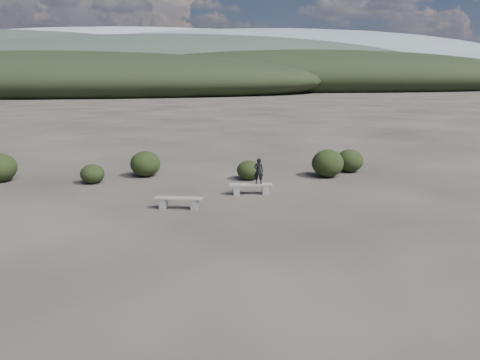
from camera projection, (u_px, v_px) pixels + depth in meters
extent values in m
plane|color=#2B2722|center=(233.00, 254.00, 11.77)|extent=(1200.00, 1200.00, 0.00)
cube|color=gray|center=(163.00, 203.00, 15.67)|extent=(0.29, 0.36, 0.36)
cube|color=gray|center=(195.00, 204.00, 15.56)|extent=(0.29, 0.36, 0.36)
cube|color=gray|center=(179.00, 198.00, 15.57)|extent=(1.64, 0.70, 0.04)
cube|color=gray|center=(236.00, 190.00, 17.43)|extent=(0.24, 0.33, 0.36)
cube|color=gray|center=(265.00, 190.00, 17.52)|extent=(0.24, 0.33, 0.36)
cube|color=gray|center=(251.00, 185.00, 17.43)|extent=(1.64, 0.42, 0.05)
imported|color=black|center=(259.00, 171.00, 17.34)|extent=(0.38, 0.28, 0.97)
ellipsoid|color=black|center=(92.00, 174.00, 19.21)|extent=(0.98, 0.98, 0.80)
ellipsoid|color=black|center=(145.00, 164.00, 20.46)|extent=(1.30, 1.30, 1.12)
ellipsoid|color=black|center=(249.00, 170.00, 19.89)|extent=(1.03, 1.03, 0.82)
ellipsoid|color=black|center=(328.00, 163.00, 20.35)|extent=(1.38, 1.38, 1.21)
ellipsoid|color=black|center=(350.00, 161.00, 21.42)|extent=(1.24, 1.24, 1.03)
ellipsoid|color=black|center=(59.00, 81.00, 94.92)|extent=(110.00, 40.00, 12.00)
ellipsoid|color=black|center=(317.00, 78.00, 121.78)|extent=(120.00, 44.00, 14.00)
ellipsoid|color=#2D382E|center=(180.00, 70.00, 165.12)|extent=(190.00, 64.00, 24.00)
ellipsoid|color=gray|center=(285.00, 64.00, 308.27)|extent=(340.00, 110.00, 44.00)
ellipsoid|color=#9299A4|center=(142.00, 62.00, 391.53)|extent=(460.00, 140.00, 56.00)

